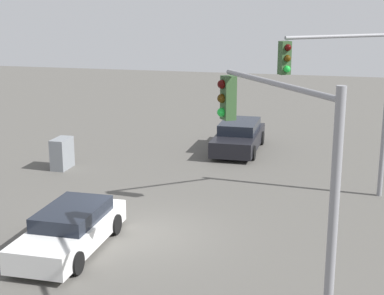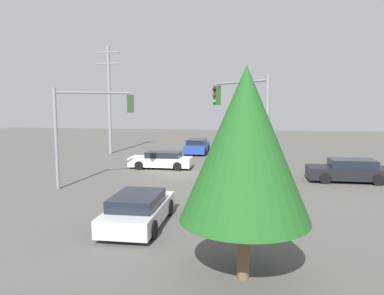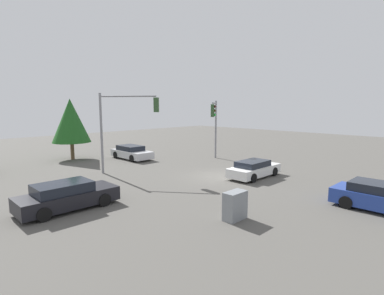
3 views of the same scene
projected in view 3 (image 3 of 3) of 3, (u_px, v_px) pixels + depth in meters
ground_plane at (222, 177)px, 21.76m from camera, size 80.00×80.00×0.00m
sedan_white at (254, 169)px, 21.59m from camera, size 4.50×1.87×1.23m
sedan_silver at (132, 152)px, 28.98m from camera, size 2.06×4.60×1.30m
sedan_dark at (67, 196)px, 14.88m from camera, size 4.77×2.01×1.38m
sedan_blue at (383, 198)px, 14.66m from camera, size 2.05×4.56×1.36m
traffic_signal_main at (215, 119)px, 27.32m from camera, size 3.76×2.92×5.60m
traffic_signal_cross at (124, 118)px, 22.14m from camera, size 2.93×3.71×6.06m
electrical_cabinet at (235, 206)px, 13.53m from camera, size 1.14×0.60×1.30m
tree_right at (71, 121)px, 28.36m from camera, size 3.54×3.54×5.80m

